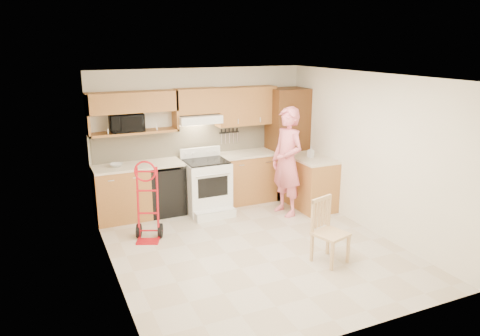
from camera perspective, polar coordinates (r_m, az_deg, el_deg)
floor at (r=6.84m, az=1.75°, el=-10.03°), size 4.00×4.50×0.02m
ceiling at (r=6.19m, az=1.95°, el=11.52°), size 4.00×4.50×0.02m
wall_back at (r=8.43m, az=-4.94°, el=3.91°), size 4.00×0.02×2.50m
wall_front at (r=4.59m, az=14.44°, el=-6.64°), size 4.00×0.02×2.50m
wall_left at (r=5.83m, az=-16.19°, el=-1.96°), size 0.02×4.50×2.50m
wall_right at (r=7.48m, az=15.82°, el=1.87°), size 0.02×4.50×2.50m
backsplash at (r=8.42m, az=-4.87°, el=3.55°), size 3.92×0.03×0.55m
lower_cab_left at (r=7.98m, az=-14.61°, el=-3.18°), size 0.90×0.60×0.90m
dishwasher at (r=8.13m, az=-9.40°, el=-2.71°), size 0.60×0.60×0.85m
lower_cab_right at (r=8.66m, az=1.06°, el=-1.19°), size 1.14×0.60×0.90m
countertop_left at (r=7.90m, az=-12.70°, el=0.31°), size 1.50×0.63×0.04m
countertop_right at (r=8.53m, az=1.07°, el=1.83°), size 1.14×0.63×0.04m
cab_return_right at (r=8.40m, az=8.79°, el=-1.91°), size 0.60×1.00×0.90m
countertop_return at (r=8.27m, az=8.92°, el=1.20°), size 0.63×1.00×0.04m
pantry_tall at (r=8.88m, az=5.87°, el=3.16°), size 0.70×0.60×2.10m
upper_cab_left at (r=7.82m, az=-13.37°, el=8.06°), size 1.50×0.33×0.34m
upper_shelf_mw at (r=7.90m, az=-13.14°, el=4.40°), size 1.50×0.33×0.04m
upper_cab_center at (r=8.12m, az=-5.44°, el=8.38°), size 0.76×0.33×0.44m
upper_cab_right at (r=8.49m, az=0.71°, el=7.81°), size 1.14×0.33×0.70m
range_hood at (r=8.10m, az=-5.24°, el=6.16°), size 0.76×0.46×0.14m
knife_strip at (r=8.58m, az=-1.34°, el=4.10°), size 0.40×0.05×0.29m
microwave at (r=7.85m, az=-14.05°, el=5.54°), size 0.55×0.37×0.30m
range at (r=8.02m, az=-4.08°, el=-1.81°), size 0.75×0.99×1.11m
person at (r=7.87m, az=5.93°, el=0.79°), size 0.55×0.75×1.90m
hand_truck at (r=7.02m, az=-11.59°, el=-4.58°), size 0.57×0.55×1.13m
dining_chair at (r=6.37m, az=11.33°, el=-7.83°), size 0.51×0.54×0.90m
soap_bottle at (r=8.26m, az=8.89°, el=2.04°), size 0.12×0.12×0.20m
bowl at (r=7.83m, az=-15.21°, el=0.36°), size 0.27×0.27×0.05m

